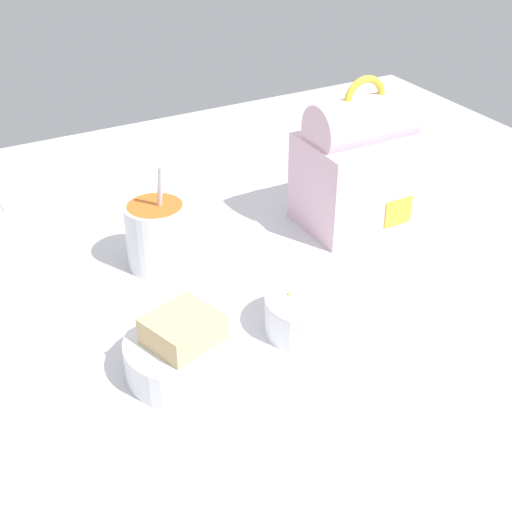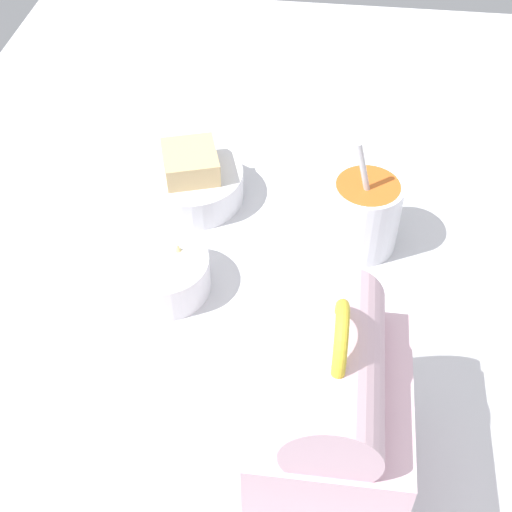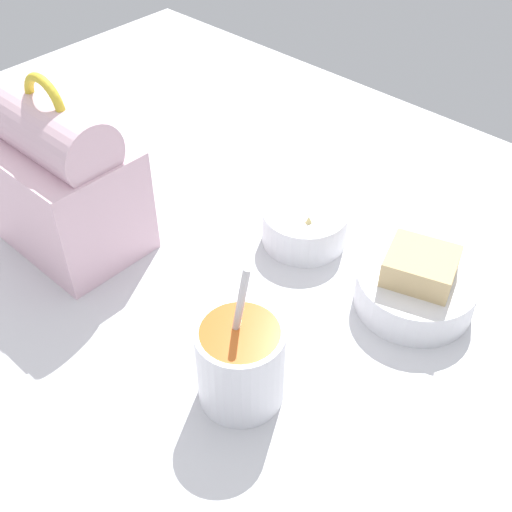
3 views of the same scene
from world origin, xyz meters
The scene contains 5 objects.
desk_surface centered at (0.00, 0.00, 1.00)cm, with size 140.00×110.00×2.00cm.
lunch_bag centered at (21.87, 2.05, 10.95)cm, with size 16.21×12.68×22.20cm.
soup_cup centered at (-8.41, 4.82, 6.75)cm, with size 8.28×8.28×15.08cm.
bento_bowl_sandwich centered at (-14.13, -16.71, 4.71)cm, with size 12.98×12.98×7.27cm.
bento_bowl_snacks centered at (1.61, -16.84, 4.41)cm, with size 10.27×10.27×5.44cm.
Camera 2 is at (53.92, 0.07, 62.25)cm, focal length 50.00 mm.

